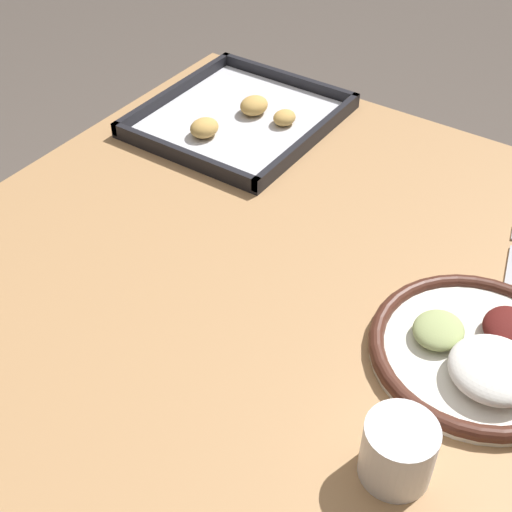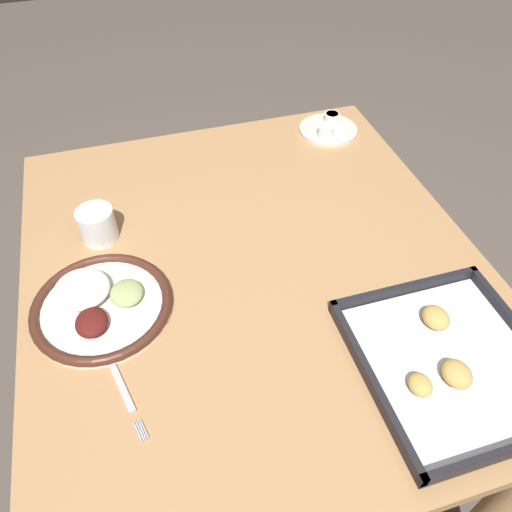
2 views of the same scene
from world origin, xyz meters
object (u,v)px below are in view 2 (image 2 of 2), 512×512
(fork, at_px, (120,384))
(baking_tray, at_px, (449,361))
(saucer_plate, at_px, (328,128))
(drinking_cup, at_px, (97,225))
(dinner_plate, at_px, (100,304))

(fork, relative_size, baking_tray, 0.58)
(fork, height_order, baking_tray, baking_tray)
(saucer_plate, relative_size, drinking_cup, 2.05)
(dinner_plate, height_order, fork, dinner_plate)
(dinner_plate, bearing_deg, baking_tray, 62.29)
(baking_tray, distance_m, drinking_cup, 0.74)
(fork, bearing_deg, dinner_plate, 172.20)
(fork, xyz_separation_m, drinking_cup, (-0.37, -0.00, 0.04))
(dinner_plate, xyz_separation_m, fork, (0.18, 0.02, -0.01))
(dinner_plate, relative_size, baking_tray, 0.78)
(fork, distance_m, drinking_cup, 0.37)
(saucer_plate, distance_m, drinking_cup, 0.68)
(baking_tray, height_order, drinking_cup, drinking_cup)
(baking_tray, bearing_deg, dinner_plate, -117.71)
(dinner_plate, height_order, baking_tray, dinner_plate)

